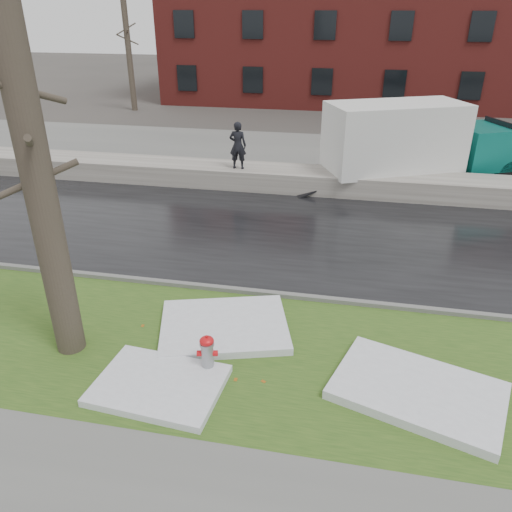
% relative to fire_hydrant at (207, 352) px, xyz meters
% --- Properties ---
extents(ground, '(120.00, 120.00, 0.00)m').
position_rel_fire_hydrant_xyz_m(ground, '(0.12, 1.88, -0.47)').
color(ground, '#47423D').
rests_on(ground, ground).
extents(verge, '(60.00, 4.50, 0.04)m').
position_rel_fire_hydrant_xyz_m(verge, '(0.12, 0.63, -0.45)').
color(verge, '#284918').
rests_on(verge, ground).
extents(road, '(60.00, 7.00, 0.03)m').
position_rel_fire_hydrant_xyz_m(road, '(0.12, 6.38, -0.45)').
color(road, black).
rests_on(road, ground).
extents(parking_lot, '(60.00, 9.00, 0.03)m').
position_rel_fire_hydrant_xyz_m(parking_lot, '(0.12, 14.88, -0.45)').
color(parking_lot, slate).
rests_on(parking_lot, ground).
extents(curb, '(60.00, 0.15, 0.14)m').
position_rel_fire_hydrant_xyz_m(curb, '(0.12, 2.88, -0.40)').
color(curb, slate).
rests_on(curb, ground).
extents(snowbank, '(60.00, 1.60, 0.75)m').
position_rel_fire_hydrant_xyz_m(snowbank, '(0.12, 10.58, -0.09)').
color(snowbank, '#A9A39A').
rests_on(snowbank, ground).
extents(brick_building, '(26.00, 12.00, 10.00)m').
position_rel_fire_hydrant_xyz_m(brick_building, '(2.12, 31.88, 4.53)').
color(brick_building, maroon).
rests_on(brick_building, ground).
extents(bg_tree_left, '(1.40, 1.62, 6.50)m').
position_rel_fire_hydrant_xyz_m(bg_tree_left, '(-11.88, 23.88, 2.87)').
color(bg_tree_left, brown).
rests_on(bg_tree_left, ground).
extents(bg_tree_center, '(1.40, 1.62, 6.50)m').
position_rel_fire_hydrant_xyz_m(bg_tree_center, '(-5.88, 27.88, 2.87)').
color(bg_tree_center, brown).
rests_on(bg_tree_center, ground).
extents(fire_hydrant, '(0.40, 0.36, 0.80)m').
position_rel_fire_hydrant_xyz_m(fire_hydrant, '(0.00, 0.00, 0.00)').
color(fire_hydrant, gray).
rests_on(fire_hydrant, verge).
extents(tree, '(1.27, 1.44, 6.73)m').
position_rel_fire_hydrant_xyz_m(tree, '(-2.87, 0.18, 2.96)').
color(tree, brown).
rests_on(tree, verge).
extents(box_truck, '(8.95, 5.18, 3.06)m').
position_rel_fire_hydrant_xyz_m(box_truck, '(4.54, 11.93, 1.15)').
color(box_truck, black).
rests_on(box_truck, ground).
extents(worker, '(0.62, 0.41, 1.69)m').
position_rel_fire_hydrant_xyz_m(worker, '(-1.83, 10.30, 1.13)').
color(worker, black).
rests_on(worker, snowbank).
extents(snow_patch_near, '(3.06, 2.66, 0.16)m').
position_rel_fire_hydrant_xyz_m(snow_patch_near, '(-0.04, 1.35, -0.35)').
color(snow_patch_near, silver).
rests_on(snow_patch_near, verge).
extents(snow_patch_far, '(2.33, 1.78, 0.14)m').
position_rel_fire_hydrant_xyz_m(snow_patch_far, '(-0.72, -0.62, -0.36)').
color(snow_patch_far, silver).
rests_on(snow_patch_far, verge).
extents(snow_patch_side, '(3.22, 2.58, 0.18)m').
position_rel_fire_hydrant_xyz_m(snow_patch_side, '(3.74, 0.10, -0.34)').
color(snow_patch_side, silver).
rests_on(snow_patch_side, verge).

